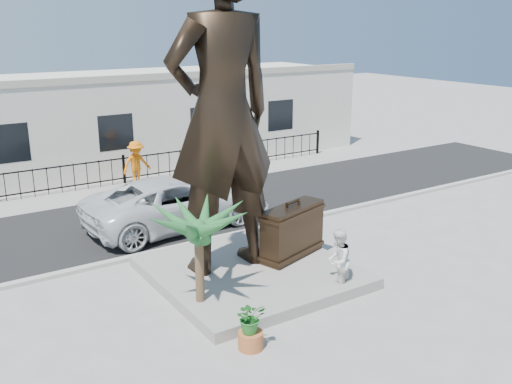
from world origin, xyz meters
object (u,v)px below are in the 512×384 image
Objects in this scene: car_white at (175,202)px; tourist at (338,261)px; suitcase at (292,231)px; statue at (222,114)px.

tourist is at bearing -171.86° from car_white.
statue is at bearing 149.37° from suitcase.
suitcase is 0.35× the size of car_white.
tourist is 7.12m from car_white.
statue is 4.89× the size of tourist.
statue is 4.10m from suitcase.
suitcase is at bearing -122.85° from tourist.
tourist is at bearing 128.36° from statue.
statue is 4.92m from tourist.
statue is at bearing -83.69° from tourist.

